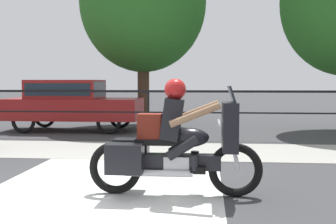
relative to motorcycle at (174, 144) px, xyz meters
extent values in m
plane|color=#38383A|center=(-1.11, 0.23, -0.69)|extent=(120.00, 120.00, 0.00)
cube|color=#99968E|center=(-1.11, 3.63, -0.69)|extent=(44.00, 2.40, 0.01)
cube|color=silver|center=(-0.99, 0.03, -0.69)|extent=(3.30, 6.00, 0.01)
cube|color=black|center=(-1.11, 5.49, 0.58)|extent=(36.00, 0.04, 0.06)
cube|color=black|center=(-1.11, 5.49, 0.03)|extent=(36.00, 0.03, 0.04)
cylinder|color=black|center=(-1.11, 5.49, -0.04)|extent=(0.05, 0.05, 1.31)
torus|color=black|center=(0.82, 0.00, -0.33)|extent=(0.72, 0.11, 0.72)
torus|color=black|center=(-0.81, 0.00, -0.33)|extent=(0.72, 0.11, 0.72)
cube|color=black|center=(0.01, 0.00, -0.23)|extent=(1.23, 0.22, 0.20)
cube|color=silver|center=(0.04, 0.00, -0.28)|extent=(0.34, 0.26, 0.26)
ellipsoid|color=black|center=(0.20, 0.00, 0.10)|extent=(0.54, 0.30, 0.26)
cube|color=black|center=(-0.16, 0.00, 0.04)|extent=(0.71, 0.28, 0.08)
cube|color=black|center=(0.74, 0.00, 0.25)|extent=(0.20, 0.59, 0.64)
cube|color=#1E232B|center=(0.76, 0.00, 0.67)|extent=(0.10, 0.50, 0.24)
cylinder|color=silver|center=(0.60, 0.00, 0.30)|extent=(0.04, 0.70, 0.04)
cylinder|color=silver|center=(-0.19, -0.16, -0.36)|extent=(0.89, 0.09, 0.09)
cube|color=black|center=(-0.63, -0.24, -0.16)|extent=(0.48, 0.28, 0.39)
cube|color=black|center=(-0.63, 0.24, -0.16)|extent=(0.48, 0.28, 0.39)
cylinder|color=silver|center=(0.79, 0.00, -0.04)|extent=(0.19, 0.06, 0.58)
cube|color=black|center=(-0.03, 0.00, 0.34)|extent=(0.31, 0.36, 0.57)
sphere|color=#8C6647|center=(0.01, 0.00, 0.71)|extent=(0.23, 0.23, 0.23)
sphere|color=#B21919|center=(0.01, 0.00, 0.73)|extent=(0.29, 0.29, 0.29)
cylinder|color=black|center=(0.12, -0.15, -0.02)|extent=(0.44, 0.13, 0.34)
cylinder|color=black|center=(0.27, -0.15, -0.21)|extent=(0.11, 0.11, 0.20)
cube|color=black|center=(0.32, -0.15, -0.31)|extent=(0.20, 0.10, 0.09)
cylinder|color=black|center=(0.12, 0.15, -0.02)|extent=(0.44, 0.13, 0.34)
cylinder|color=black|center=(0.27, 0.15, -0.21)|extent=(0.11, 0.11, 0.20)
cube|color=black|center=(0.32, 0.15, -0.31)|extent=(0.20, 0.10, 0.09)
cylinder|color=#8C6647|center=(0.29, -0.30, 0.42)|extent=(0.66, 0.09, 0.33)
cylinder|color=#8C6647|center=(0.29, 0.30, 0.42)|extent=(0.66, 0.09, 0.33)
cube|color=maroon|center=(-0.33, 0.00, 0.24)|extent=(0.32, 0.25, 0.34)
cube|color=maroon|center=(-3.69, 7.19, 0.00)|extent=(4.14, 1.78, 0.64)
cube|color=maroon|center=(-3.94, 7.19, 0.60)|extent=(2.15, 1.56, 0.58)
cube|color=#19232D|center=(-2.89, 7.19, 0.60)|extent=(0.04, 1.39, 0.46)
cube|color=#19232D|center=(-3.94, 7.19, 0.60)|extent=(1.98, 1.60, 0.37)
torus|color=black|center=(-2.41, 6.37, -0.33)|extent=(0.74, 0.11, 0.74)
torus|color=black|center=(-2.41, 8.01, -0.33)|extent=(0.74, 0.11, 0.74)
torus|color=black|center=(-4.98, 6.37, -0.33)|extent=(0.74, 0.11, 0.74)
torus|color=black|center=(-4.98, 8.01, -0.33)|extent=(0.74, 0.11, 0.74)
cylinder|color=#473323|center=(-1.77, 8.94, 0.53)|extent=(0.41, 0.41, 2.46)
ellipsoid|color=#286623|center=(-1.77, 8.94, 3.54)|extent=(4.32, 4.32, 4.75)
camera|label=1|loc=(0.43, -5.57, 0.84)|focal=45.00mm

